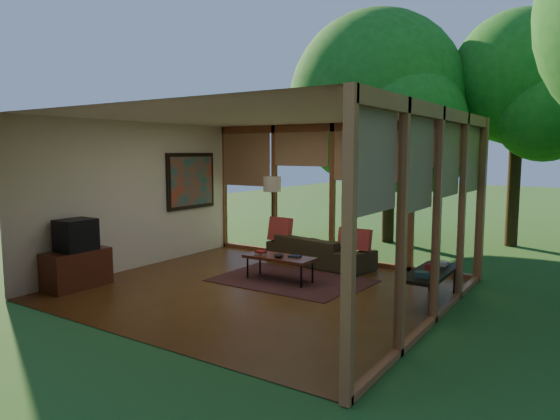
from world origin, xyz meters
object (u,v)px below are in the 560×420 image
Objects in this scene: side_console at (426,274)px; sofa at (314,250)px; television at (76,235)px; floor_lamp at (272,189)px; media_cabinet at (77,269)px; coffee_table at (279,258)px.

sofa is at bearing 154.91° from side_console.
side_console is (4.85, 2.32, -0.44)m from television.
sofa is 1.56m from floor_lamp.
media_cabinet reaches higher than sofa.
television is 3.27m from coffee_table.
television is at bearing 65.39° from sofa.
side_console is at bearing 164.03° from sofa.
floor_lamp is (1.28, 3.63, 1.11)m from media_cabinet.
media_cabinet is at bearing 180.00° from television.
sofa is at bearing 95.18° from coffee_table.
coffee_table is 0.86× the size of side_console.
media_cabinet is (-2.35, -3.50, 0.03)m from sofa.
television is at bearing -154.45° from side_console.
television is (-2.33, -3.50, 0.58)m from sofa.
sofa is at bearing 56.27° from television.
sofa is 4.24m from television.
media_cabinet is 4.01m from floor_lamp.
side_console is at bearing 25.55° from television.
sofa reaches higher than side_console.
floor_lamp is at bearing 127.92° from coffee_table.
television reaches higher than media_cabinet.
sofa reaches higher than coffee_table.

